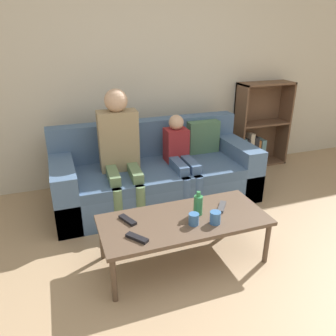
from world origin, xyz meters
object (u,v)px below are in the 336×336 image
object	(u,v)px
person_child	(181,156)
cup_far	(215,218)
bookshelf	(256,132)
bottle	(198,205)
person_adult	(120,144)
cup_near	(194,219)
tv_remote_1	(222,207)
tv_remote_2	(137,238)
coffee_table	(184,222)
couch	(156,175)
tv_remote_0	(128,220)

from	to	relation	value
person_child	cup_far	bearing A→B (deg)	-97.08
bookshelf	bottle	size ratio (longest dim) A/B	5.61
person_adult	cup_near	xyz separation A→B (m)	(0.30, -1.10, -0.26)
tv_remote_1	bottle	size ratio (longest dim) A/B	0.85
bookshelf	tv_remote_1	size ratio (longest dim) A/B	6.63
tv_remote_1	tv_remote_2	world-z (taller)	same
coffee_table	tv_remote_1	world-z (taller)	tv_remote_1
couch	bottle	size ratio (longest dim) A/B	10.71
tv_remote_0	cup_near	bearing A→B (deg)	-47.87
couch	cup_far	distance (m)	1.22
couch	tv_remote_2	xyz separation A→B (m)	(-0.52, -1.21, 0.12)
person_adult	bottle	world-z (taller)	person_adult
bookshelf	tv_remote_2	size ratio (longest dim) A/B	6.64
tv_remote_2	tv_remote_0	bearing A→B (deg)	54.75
person_child	tv_remote_0	bearing A→B (deg)	-131.22
person_child	tv_remote_1	xyz separation A→B (m)	(0.00, -0.89, -0.11)
coffee_table	cup_far	bearing A→B (deg)	-35.60
bookshelf	coffee_table	size ratio (longest dim) A/B	0.85
cup_far	coffee_table	bearing A→B (deg)	144.40
person_adult	tv_remote_0	size ratio (longest dim) A/B	6.86
coffee_table	cup_near	xyz separation A→B (m)	(0.04, -0.10, 0.08)
bottle	person_child	bearing A→B (deg)	76.47
tv_remote_2	bottle	xyz separation A→B (m)	(0.53, 0.16, 0.07)
person_child	tv_remote_1	distance (m)	0.90
person_adult	bottle	bearing A→B (deg)	-65.37
tv_remote_2	person_adult	bearing A→B (deg)	45.94
tv_remote_1	bottle	distance (m)	0.23
bookshelf	tv_remote_0	bearing A→B (deg)	-144.95
coffee_table	person_child	xyz separation A→B (m)	(0.35, 0.94, 0.16)
tv_remote_0	bottle	bearing A→B (deg)	-32.04
couch	tv_remote_0	size ratio (longest dim) A/B	11.90
bookshelf	coffee_table	bearing A→B (deg)	-136.88
tv_remote_0	tv_remote_1	distance (m)	0.76
coffee_table	tv_remote_1	xyz separation A→B (m)	(0.35, 0.05, 0.04)
cup_near	couch	bearing A→B (deg)	85.86
tv_remote_2	bottle	world-z (taller)	bottle
person_child	tv_remote_1	bearing A→B (deg)	-88.90
person_child	tv_remote_2	size ratio (longest dim) A/B	5.48
bookshelf	cup_far	distance (m)	2.28
couch	bottle	world-z (taller)	couch
cup_near	tv_remote_1	world-z (taller)	cup_near
bottle	cup_near	bearing A→B (deg)	-126.25
tv_remote_1	tv_remote_2	xyz separation A→B (m)	(-0.75, -0.18, 0.00)
couch	tv_remote_1	size ratio (longest dim) A/B	12.66
couch	person_adult	distance (m)	0.57
person_adult	person_child	world-z (taller)	person_adult
bottle	bookshelf	bearing A→B (deg)	44.87
couch	cup_near	size ratio (longest dim) A/B	23.43
tv_remote_2	bookshelf	bearing A→B (deg)	2.28
couch	cup_far	bearing A→B (deg)	-86.67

